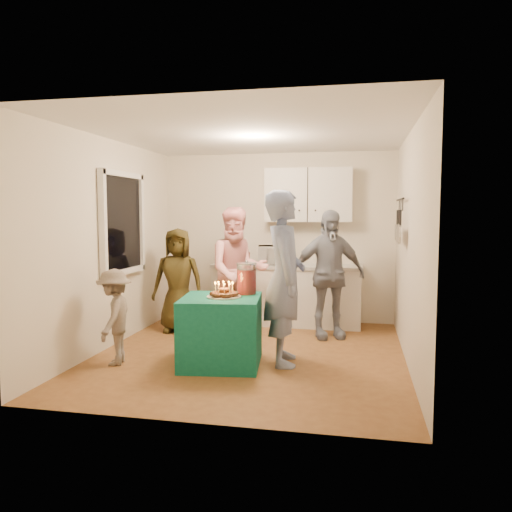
% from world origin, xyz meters
% --- Properties ---
extents(floor, '(4.00, 4.00, 0.00)m').
position_xyz_m(floor, '(0.00, 0.00, 0.00)').
color(floor, brown).
rests_on(floor, ground).
extents(ceiling, '(4.00, 4.00, 0.00)m').
position_xyz_m(ceiling, '(0.00, 0.00, 2.60)').
color(ceiling, white).
rests_on(ceiling, floor).
extents(back_wall, '(3.60, 3.60, 0.00)m').
position_xyz_m(back_wall, '(0.00, 2.00, 1.30)').
color(back_wall, silver).
rests_on(back_wall, floor).
extents(left_wall, '(4.00, 4.00, 0.00)m').
position_xyz_m(left_wall, '(-1.80, 0.00, 1.30)').
color(left_wall, silver).
rests_on(left_wall, floor).
extents(right_wall, '(4.00, 4.00, 0.00)m').
position_xyz_m(right_wall, '(1.80, 0.00, 1.30)').
color(right_wall, silver).
rests_on(right_wall, floor).
extents(window_night, '(0.04, 1.00, 1.20)m').
position_xyz_m(window_night, '(-1.77, 0.30, 1.55)').
color(window_night, black).
rests_on(window_night, left_wall).
extents(counter, '(2.20, 0.58, 0.86)m').
position_xyz_m(counter, '(0.20, 1.70, 0.43)').
color(counter, white).
rests_on(counter, floor).
extents(countertop, '(2.24, 0.62, 0.05)m').
position_xyz_m(countertop, '(0.20, 1.70, 0.89)').
color(countertop, beige).
rests_on(countertop, counter).
extents(upper_cabinet, '(1.30, 0.30, 0.80)m').
position_xyz_m(upper_cabinet, '(0.50, 1.85, 1.95)').
color(upper_cabinet, white).
rests_on(upper_cabinet, back_wall).
extents(pot_rack, '(0.12, 1.00, 0.60)m').
position_xyz_m(pot_rack, '(1.72, 0.70, 1.60)').
color(pot_rack, black).
rests_on(pot_rack, right_wall).
extents(microwave, '(0.56, 0.43, 0.28)m').
position_xyz_m(microwave, '(0.02, 1.70, 1.05)').
color(microwave, white).
rests_on(microwave, countertop).
extents(party_table, '(0.95, 0.95, 0.76)m').
position_xyz_m(party_table, '(-0.23, -0.46, 0.38)').
color(party_table, '#0E604C').
rests_on(party_table, floor).
extents(donut_cake, '(0.38, 0.38, 0.18)m').
position_xyz_m(donut_cake, '(-0.19, -0.46, 0.85)').
color(donut_cake, '#381C0C').
rests_on(donut_cake, party_table).
extents(punch_jar, '(0.22, 0.22, 0.34)m').
position_xyz_m(punch_jar, '(0.00, -0.19, 0.93)').
color(punch_jar, '#AD0D0F').
rests_on(punch_jar, party_table).
extents(man_birthday, '(0.59, 0.78, 1.94)m').
position_xyz_m(man_birthday, '(0.45, -0.26, 0.97)').
color(man_birthday, '#7E8DB7').
rests_on(man_birthday, floor).
extents(woman_back_left, '(0.77, 0.55, 1.47)m').
position_xyz_m(woman_back_left, '(-1.25, 0.94, 0.73)').
color(woman_back_left, brown).
rests_on(woman_back_left, floor).
extents(woman_back_center, '(1.05, 0.95, 1.76)m').
position_xyz_m(woman_back_center, '(-0.37, 0.92, 0.88)').
color(woman_back_center, pink).
rests_on(woman_back_center, floor).
extents(woman_back_right, '(1.10, 0.76, 1.73)m').
position_xyz_m(woman_back_right, '(0.86, 1.00, 0.86)').
color(woman_back_right, '#0F1934').
rests_on(woman_back_right, floor).
extents(child_near_left, '(0.52, 0.75, 1.07)m').
position_xyz_m(child_near_left, '(-1.40, -0.67, 0.53)').
color(child_near_left, '#655951').
rests_on(child_near_left, floor).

